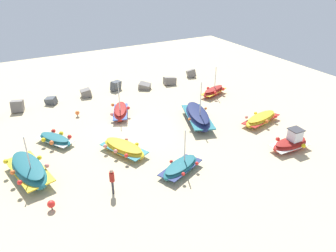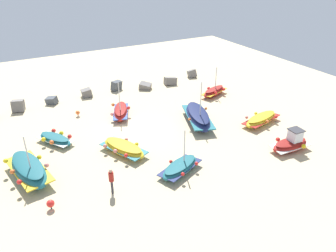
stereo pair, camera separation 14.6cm
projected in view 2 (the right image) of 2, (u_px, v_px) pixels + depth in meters
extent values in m
plane|color=#C6B289|center=(136.00, 130.00, 27.61)|extent=(54.37, 54.37, 0.00)
ellipsoid|color=#1E6670|center=(55.00, 140.00, 25.59)|extent=(2.63, 3.32, 0.67)
cube|color=white|center=(55.00, 139.00, 25.58)|extent=(2.60, 3.23, 0.07)
ellipsoid|color=#1A565F|center=(55.00, 137.00, 25.47)|extent=(2.31, 2.92, 0.12)
sphere|color=red|center=(54.00, 131.00, 26.43)|extent=(0.34, 0.34, 0.34)
sphere|color=yellow|center=(44.00, 139.00, 25.14)|extent=(0.34, 0.34, 0.34)
sphere|color=yellow|center=(61.00, 133.00, 26.02)|extent=(0.34, 0.34, 0.34)
sphere|color=orange|center=(52.00, 142.00, 24.74)|extent=(0.34, 0.34, 0.34)
sphere|color=red|center=(70.00, 136.00, 25.64)|extent=(0.34, 0.34, 0.34)
ellipsoid|color=#1E6670|center=(29.00, 170.00, 21.54)|extent=(2.67, 4.98, 1.18)
cube|color=gold|center=(29.00, 170.00, 21.52)|extent=(2.67, 4.80, 0.16)
ellipsoid|color=#1A565F|center=(28.00, 164.00, 21.33)|extent=(2.32, 4.38, 0.24)
cylinder|color=#B7B7BC|center=(27.00, 152.00, 20.36)|extent=(0.08, 0.08, 2.28)
sphere|color=red|center=(19.00, 182.00, 19.94)|extent=(0.31, 0.31, 0.31)
sphere|color=#EA7F75|center=(47.00, 165.00, 21.51)|extent=(0.31, 0.31, 0.31)
sphere|color=orange|center=(12.00, 172.00, 20.82)|extent=(0.31, 0.31, 0.31)
sphere|color=yellow|center=(39.00, 157.00, 22.42)|extent=(0.31, 0.31, 0.31)
sphere|color=yellow|center=(6.00, 161.00, 21.65)|extent=(0.31, 0.31, 0.31)
ellipsoid|color=gold|center=(124.00, 149.00, 24.29)|extent=(2.89, 4.16, 0.78)
cube|color=#1E6670|center=(124.00, 148.00, 24.27)|extent=(2.87, 4.04, 0.08)
ellipsoid|color=gold|center=(123.00, 145.00, 24.14)|extent=(2.53, 3.66, 0.14)
sphere|color=red|center=(126.00, 155.00, 22.98)|extent=(0.29, 0.29, 0.29)
sphere|color=yellow|center=(137.00, 144.00, 24.49)|extent=(0.29, 0.29, 0.29)
sphere|color=#EA7F75|center=(115.00, 151.00, 23.61)|extent=(0.29, 0.29, 0.29)
sphere|color=#EA7F75|center=(126.00, 139.00, 25.07)|extent=(0.29, 0.29, 0.29)
sphere|color=#EA7F75|center=(105.00, 146.00, 24.19)|extent=(0.29, 0.29, 0.29)
ellipsoid|color=navy|center=(198.00, 117.00, 28.62)|extent=(3.40, 5.59, 1.15)
cube|color=#1E6670|center=(198.00, 117.00, 28.59)|extent=(3.38, 5.41, 0.13)
ellipsoid|color=#151E45|center=(198.00, 112.00, 28.40)|extent=(2.98, 4.91, 0.21)
cylinder|color=#B7B7BC|center=(201.00, 99.00, 27.09)|extent=(0.08, 0.08, 2.95)
sphere|color=orange|center=(190.00, 119.00, 27.50)|extent=(0.24, 0.24, 0.24)
sphere|color=orange|center=(206.00, 109.00, 29.41)|extent=(0.24, 0.24, 0.24)
ellipsoid|color=maroon|center=(214.00, 92.00, 34.31)|extent=(3.54, 2.31, 0.89)
cube|color=gold|center=(214.00, 92.00, 34.29)|extent=(3.42, 2.25, 0.15)
ellipsoid|color=maroon|center=(214.00, 89.00, 34.15)|extent=(3.10, 1.99, 0.20)
cylinder|color=#B7B7BC|center=(216.00, 78.00, 33.73)|extent=(0.08, 0.08, 2.24)
sphere|color=red|center=(224.00, 89.00, 34.31)|extent=(0.33, 0.33, 0.33)
sphere|color=red|center=(209.00, 88.00, 34.61)|extent=(0.33, 0.33, 0.33)
sphere|color=red|center=(216.00, 93.00, 33.24)|extent=(0.33, 0.33, 0.33)
ellipsoid|color=gold|center=(261.00, 120.00, 28.61)|extent=(4.25, 2.36, 0.84)
cube|color=maroon|center=(261.00, 119.00, 28.59)|extent=(4.09, 2.33, 0.17)
ellipsoid|color=gold|center=(262.00, 117.00, 28.47)|extent=(3.73, 2.04, 0.21)
sphere|color=red|center=(276.00, 117.00, 28.60)|extent=(0.28, 0.28, 0.28)
sphere|color=yellow|center=(256.00, 113.00, 29.25)|extent=(0.28, 0.28, 0.28)
sphere|color=orange|center=(267.00, 121.00, 27.76)|extent=(0.28, 0.28, 0.28)
sphere|color=#EA7F75|center=(247.00, 117.00, 28.38)|extent=(0.28, 0.28, 0.28)
ellipsoid|color=#1E6670|center=(180.00, 168.00, 22.16)|extent=(3.70, 2.67, 0.79)
cube|color=navy|center=(180.00, 167.00, 22.15)|extent=(3.58, 2.62, 0.17)
ellipsoid|color=#1A565F|center=(180.00, 164.00, 22.03)|extent=(3.24, 2.31, 0.20)
cylinder|color=#B7B7BC|center=(184.00, 146.00, 21.76)|extent=(0.08, 0.08, 2.40)
sphere|color=red|center=(196.00, 163.00, 22.14)|extent=(0.25, 0.25, 0.25)
sphere|color=red|center=(171.00, 162.00, 22.52)|extent=(0.25, 0.25, 0.25)
sphere|color=red|center=(183.00, 174.00, 21.03)|extent=(0.25, 0.25, 0.25)
ellipsoid|color=maroon|center=(290.00, 146.00, 24.65)|extent=(3.22, 1.44, 0.83)
cube|color=white|center=(290.00, 145.00, 24.63)|extent=(3.10, 1.45, 0.12)
ellipsoid|color=maroon|center=(291.00, 142.00, 24.50)|extent=(2.84, 1.24, 0.17)
cube|color=silver|center=(295.00, 135.00, 24.40)|extent=(0.89, 0.86, 0.87)
cube|color=#333338|center=(296.00, 130.00, 24.18)|extent=(1.03, 1.00, 0.06)
sphere|color=red|center=(278.00, 139.00, 24.91)|extent=(0.33, 0.33, 0.33)
sphere|color=yellow|center=(304.00, 146.00, 24.15)|extent=(0.33, 0.33, 0.33)
ellipsoid|color=maroon|center=(121.00, 112.00, 29.87)|extent=(2.60, 3.82, 0.92)
cube|color=#2D4C9E|center=(121.00, 112.00, 29.85)|extent=(2.54, 3.69, 0.14)
ellipsoid|color=maroon|center=(121.00, 108.00, 29.70)|extent=(2.25, 3.35, 0.20)
cylinder|color=#B7B7BC|center=(119.00, 97.00, 28.64)|extent=(0.08, 0.08, 2.60)
sphere|color=#EA7F75|center=(112.00, 114.00, 28.97)|extent=(0.31, 0.31, 0.31)
sphere|color=red|center=(129.00, 108.00, 29.75)|extent=(0.31, 0.31, 0.31)
sphere|color=orange|center=(113.00, 105.00, 30.38)|extent=(0.31, 0.31, 0.31)
cylinder|color=#2D2D38|center=(112.00, 187.00, 20.12)|extent=(0.14, 0.14, 0.90)
cylinder|color=#2D2D38|center=(112.00, 186.00, 20.26)|extent=(0.14, 0.14, 0.90)
cylinder|color=maroon|center=(111.00, 177.00, 19.83)|extent=(0.32, 0.32, 0.64)
sphere|color=tan|center=(111.00, 171.00, 19.63)|extent=(0.22, 0.22, 0.22)
cube|color=slate|center=(18.00, 106.00, 30.87)|extent=(1.35, 1.35, 1.22)
cube|color=#4C5156|center=(52.00, 101.00, 32.43)|extent=(1.35, 1.23, 0.88)
cube|color=slate|center=(87.00, 93.00, 34.05)|extent=(1.16, 1.00, 0.96)
cube|color=#4C5156|center=(116.00, 86.00, 35.70)|extent=(1.47, 1.18, 1.19)
cube|color=slate|center=(145.00, 86.00, 36.03)|extent=(1.56, 1.62, 0.96)
cube|color=slate|center=(170.00, 81.00, 37.35)|extent=(1.61, 1.31, 1.07)
cube|color=slate|center=(192.00, 74.00, 39.52)|extent=(1.20, 1.04, 1.17)
cylinder|color=#3F3F42|center=(78.00, 115.00, 30.02)|extent=(0.08, 0.08, 0.17)
sphere|color=orange|center=(78.00, 113.00, 29.89)|extent=(0.39, 0.39, 0.39)
cylinder|color=#3F3F42|center=(51.00, 208.00, 19.03)|extent=(0.08, 0.08, 0.17)
sphere|color=red|center=(50.00, 204.00, 18.89)|extent=(0.46, 0.46, 0.46)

